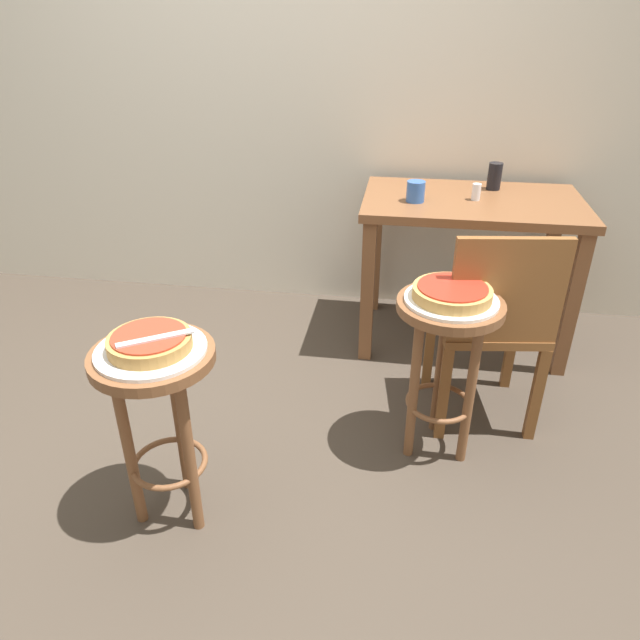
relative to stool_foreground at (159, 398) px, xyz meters
name	(u,v)px	position (x,y,z in m)	size (l,w,h in m)	color
ground_plane	(206,483)	(0.06, 0.14, -0.47)	(6.00, 6.00, 0.00)	#42382D
back_wall	(286,12)	(0.06, 1.79, 1.03)	(6.00, 0.10, 3.00)	silver
stool_foreground	(159,398)	(0.00, 0.00, 0.00)	(0.37, 0.37, 0.64)	brown
serving_plate_foreground	(151,350)	(0.00, 0.00, 0.17)	(0.33, 0.33, 0.01)	silver
pizza_foreground	(150,342)	(0.00, 0.00, 0.20)	(0.25, 0.25, 0.05)	#B78442
stool_middle	(446,343)	(0.88, 0.47, 0.00)	(0.37, 0.37, 0.64)	brown
serving_plate_middle	(451,300)	(0.88, 0.47, 0.17)	(0.32, 0.32, 0.01)	white
pizza_middle	(452,292)	(0.88, 0.47, 0.20)	(0.27, 0.27, 0.05)	tan
dining_table	(470,224)	(1.01, 1.36, 0.14)	(1.01, 0.63, 0.74)	brown
cup_near_edge	(416,191)	(0.75, 1.27, 0.32)	(0.08, 0.08, 0.09)	#3360B2
cup_far_edge	(495,176)	(1.12, 1.52, 0.33)	(0.07, 0.07, 0.13)	black
condiment_shaker	(476,192)	(1.02, 1.33, 0.31)	(0.04, 0.04, 0.08)	white
wooden_chair	(492,321)	(1.07, 0.67, -0.01)	(0.45, 0.45, 0.85)	brown
pizza_server_knife	(156,338)	(0.03, -0.02, 0.23)	(0.22, 0.02, 0.01)	silver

